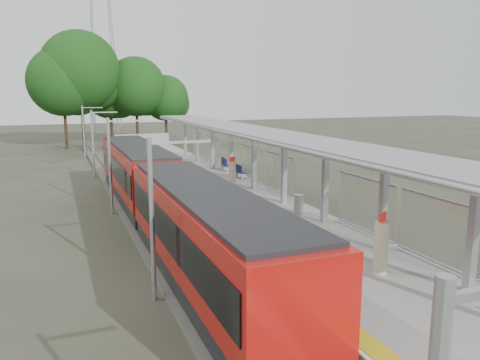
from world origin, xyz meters
name	(u,v)px	position (x,y,z in m)	size (l,w,h in m)	color
trackbed	(141,205)	(-4.50, 20.00, 0.12)	(3.00, 70.00, 0.24)	#59544C
platform	(212,193)	(0.00, 20.00, 0.50)	(6.00, 50.00, 1.00)	gray
tactile_strip	(173,188)	(-2.55, 20.00, 1.01)	(0.60, 50.00, 0.02)	gold
end_fence	(142,139)	(0.00, 44.95, 1.60)	(6.00, 0.10, 1.20)	#9EA0A5
train	(162,193)	(-4.50, 13.91, 2.05)	(2.74, 27.60, 3.62)	black
canopy	(261,139)	(1.61, 16.19, 4.20)	(3.27, 38.00, 3.66)	#9EA0A5
pylon	(101,14)	(-1.00, 73.00, 19.00)	(8.00, 4.00, 38.00)	#9EA0A5
tree_cluster	(100,82)	(-3.49, 53.28, 7.98)	(19.83, 11.83, 13.99)	#382316
catenary_masts	(111,163)	(-6.22, 19.00, 2.91)	(2.08, 48.16, 5.40)	#9EA0A5
bench_mid	(240,171)	(2.51, 21.65, 1.49)	(0.48, 1.39, 0.94)	#100F4F
bench_far	(225,164)	(2.61, 24.84, 1.52)	(0.58, 1.48, 0.99)	#100F4F
info_pillar_near	(381,247)	(0.50, 4.15, 1.88)	(0.46, 0.46, 2.02)	#C7B791
info_pillar_far	(232,174)	(0.87, 18.71, 1.83)	(0.43, 0.43, 1.91)	#C7B791
litter_bin	(299,204)	(1.66, 11.75, 1.47)	(0.46, 0.46, 0.94)	#9EA0A5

